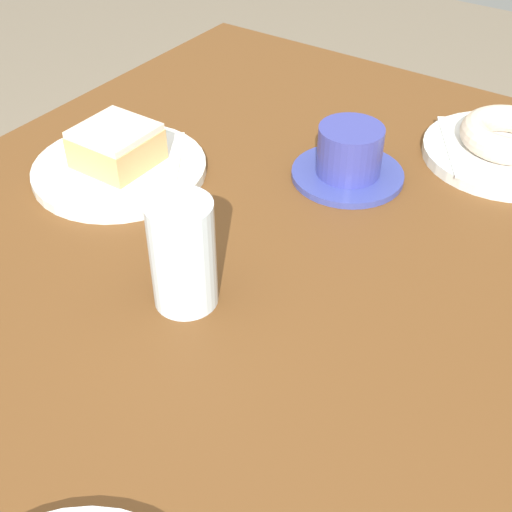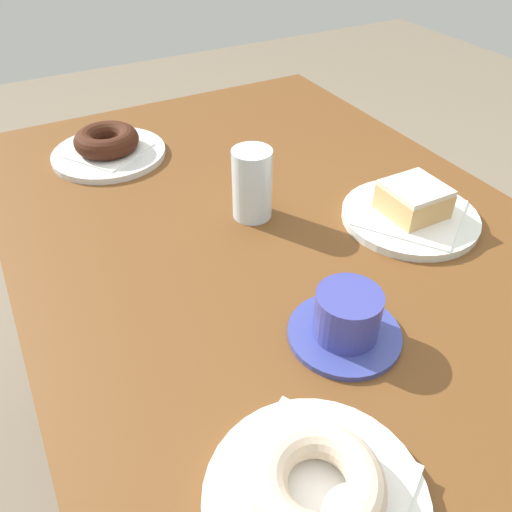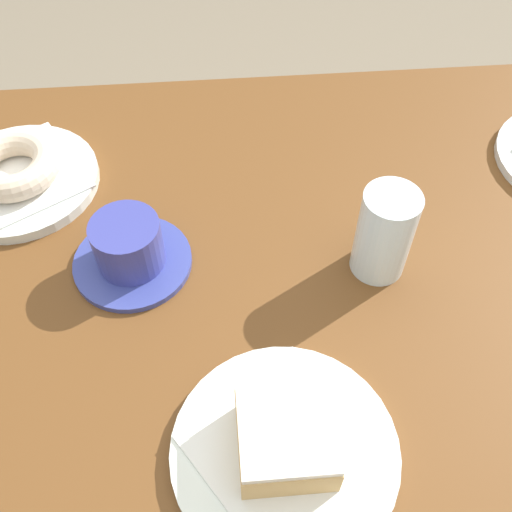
# 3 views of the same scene
# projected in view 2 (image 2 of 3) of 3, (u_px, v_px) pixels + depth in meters

# --- Properties ---
(ground_plane) EXTENTS (6.00, 6.00, 0.00)m
(ground_plane) POSITION_uv_depth(u_px,v_px,m) (270.00, 463.00, 1.25)
(ground_plane) COLOR #7A6C58
(table) EXTENTS (1.14, 0.79, 0.71)m
(table) POSITION_uv_depth(u_px,v_px,m) (276.00, 265.00, 0.85)
(table) COLOR brown
(table) RESTS_ON ground_plane
(plate_sugar_ring) EXTENTS (0.21, 0.21, 0.01)m
(plate_sugar_ring) POSITION_uv_depth(u_px,v_px,m) (315.00, 499.00, 0.46)
(plate_sugar_ring) COLOR silver
(plate_sugar_ring) RESTS_ON table
(napkin_sugar_ring) EXTENTS (0.21, 0.21, 0.00)m
(napkin_sugar_ring) POSITION_uv_depth(u_px,v_px,m) (316.00, 494.00, 0.46)
(napkin_sugar_ring) COLOR white
(napkin_sugar_ring) RESTS_ON plate_sugar_ring
(donut_sugar_ring) EXTENTS (0.12, 0.12, 0.03)m
(donut_sugar_ring) POSITION_uv_depth(u_px,v_px,m) (317.00, 484.00, 0.45)
(donut_sugar_ring) COLOR beige
(donut_sugar_ring) RESTS_ON napkin_sugar_ring
(plate_glazed_square) EXTENTS (0.22, 0.22, 0.01)m
(plate_glazed_square) POSITION_uv_depth(u_px,v_px,m) (410.00, 217.00, 0.82)
(plate_glazed_square) COLOR silver
(plate_glazed_square) RESTS_ON table
(napkin_glazed_square) EXTENTS (0.21, 0.21, 0.00)m
(napkin_glazed_square) POSITION_uv_depth(u_px,v_px,m) (411.00, 213.00, 0.81)
(napkin_glazed_square) COLOR white
(napkin_glazed_square) RESTS_ON plate_glazed_square
(donut_glazed_square) EXTENTS (0.09, 0.09, 0.05)m
(donut_glazed_square) POSITION_uv_depth(u_px,v_px,m) (414.00, 199.00, 0.79)
(donut_glazed_square) COLOR tan
(donut_glazed_square) RESTS_ON napkin_glazed_square
(plate_chocolate_ring) EXTENTS (0.21, 0.21, 0.01)m
(plate_chocolate_ring) POSITION_uv_depth(u_px,v_px,m) (109.00, 154.00, 0.98)
(plate_chocolate_ring) COLOR silver
(plate_chocolate_ring) RESTS_ON table
(napkin_chocolate_ring) EXTENTS (0.18, 0.18, 0.00)m
(napkin_chocolate_ring) POSITION_uv_depth(u_px,v_px,m) (109.00, 150.00, 0.98)
(napkin_chocolate_ring) COLOR white
(napkin_chocolate_ring) RESTS_ON plate_chocolate_ring
(donut_chocolate_ring) EXTENTS (0.12, 0.12, 0.04)m
(donut_chocolate_ring) POSITION_uv_depth(u_px,v_px,m) (107.00, 140.00, 0.96)
(donut_chocolate_ring) COLOR #38190E
(donut_chocolate_ring) RESTS_ON napkin_chocolate_ring
(water_glass) EXTENTS (0.06, 0.06, 0.11)m
(water_glass) POSITION_uv_depth(u_px,v_px,m) (252.00, 184.00, 0.80)
(water_glass) COLOR silver
(water_glass) RESTS_ON table
(coffee_cup) EXTENTS (0.14, 0.14, 0.07)m
(coffee_cup) POSITION_uv_depth(u_px,v_px,m) (346.00, 319.00, 0.61)
(coffee_cup) COLOR #374191
(coffee_cup) RESTS_ON table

